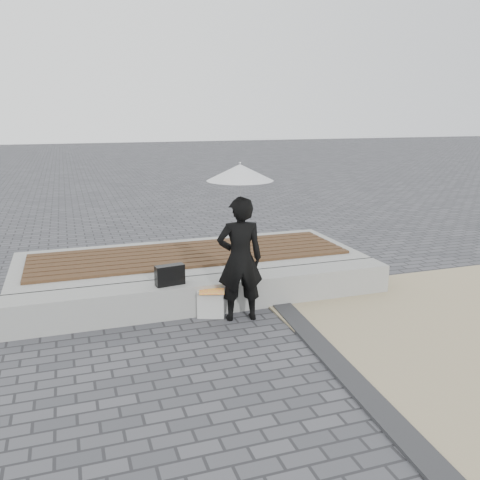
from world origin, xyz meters
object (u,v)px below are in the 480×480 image
at_px(parasol, 240,172).
at_px(handbag, 170,275).
at_px(canvas_tote, 211,304).
at_px(woman, 240,259).
at_px(seating_ledge, 212,294).

xyz_separation_m(parasol, handbag, (-0.78, 0.39, -1.27)).
distance_m(handbag, canvas_tote, 0.62).
bearing_deg(woman, canvas_tote, -19.94).
height_order(seating_ledge, parasol, parasol).
xyz_separation_m(seating_ledge, parasol, (0.23, -0.43, 1.60)).
height_order(woman, handbag, woman).
bearing_deg(canvas_tote, seating_ledge, 92.36).
height_order(seating_ledge, handbag, handbag).
relative_size(parasol, handbag, 2.77).
height_order(handbag, canvas_tote, handbag).
bearing_deg(parasol, canvas_tote, 152.25).
bearing_deg(parasol, woman, 0.00).
bearing_deg(seating_ledge, parasol, -61.89).
height_order(seating_ledge, canvas_tote, seating_ledge).
relative_size(seating_ledge, canvas_tote, 14.46).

